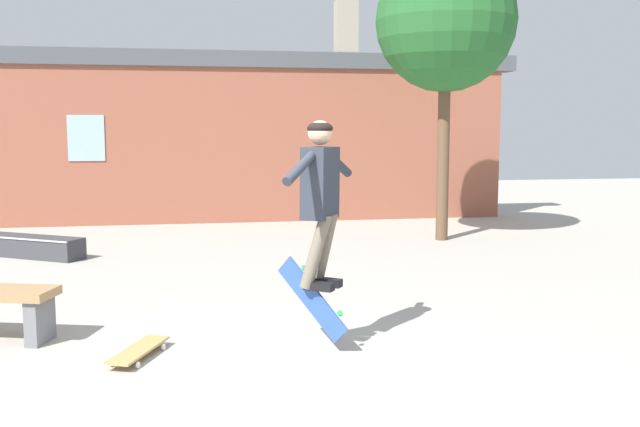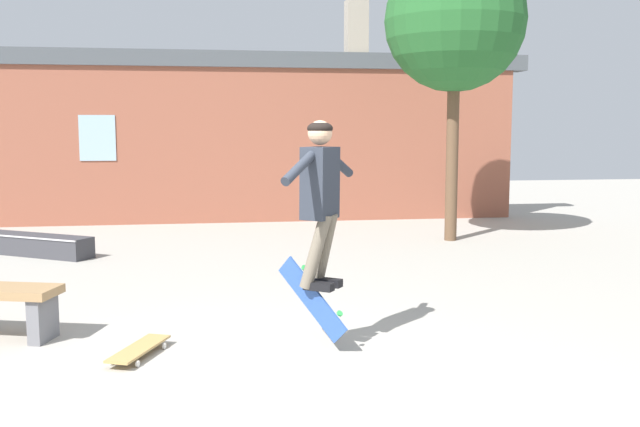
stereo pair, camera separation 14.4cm
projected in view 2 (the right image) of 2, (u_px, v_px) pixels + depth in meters
ground_plane at (266, 389)px, 5.32m from camera, size 40.00×40.00×0.00m
building_backdrop at (230, 134)px, 14.65m from camera, size 12.70×0.52×4.57m
tree_right at (455, 22)px, 11.95m from camera, size 2.37×2.37×4.92m
skate_ledge at (34, 245)px, 10.91m from camera, size 1.94×1.44×0.32m
skater at (320, 190)px, 6.12m from camera, size 0.79×1.07×1.45m
skateboard_flipping at (312, 299)px, 6.21m from camera, size 0.54×0.51×0.73m
skateboard_resting at (139, 349)px, 6.06m from camera, size 0.50×0.82×0.08m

